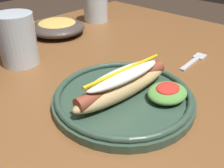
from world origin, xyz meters
name	(u,v)px	position (x,y,z in m)	size (l,w,h in m)	color
dining_table	(101,114)	(0.00, 0.00, 0.64)	(1.16, 0.98, 0.74)	brown
hot_dog_plate	(126,93)	(-0.03, -0.10, 0.76)	(0.27, 0.27, 0.08)	#334C3D
fork	(195,60)	(0.23, -0.11, 0.74)	(0.12, 0.03, 0.00)	silver
water_cup	(96,5)	(0.30, 0.33, 0.80)	(0.09, 0.09, 0.11)	silver
extra_cup	(17,39)	(-0.08, 0.21, 0.80)	(0.09, 0.09, 0.13)	silver
side_bowl	(57,27)	(0.12, 0.31, 0.76)	(0.17, 0.17, 0.05)	#423833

